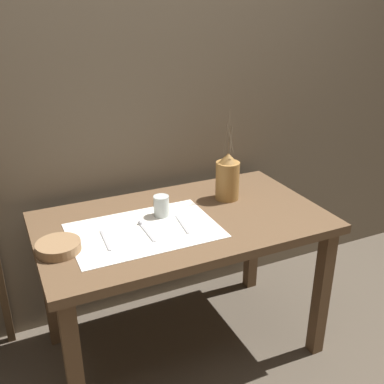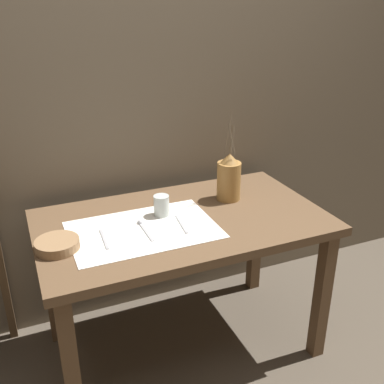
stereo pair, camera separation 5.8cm
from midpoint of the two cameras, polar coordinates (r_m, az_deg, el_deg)
The scene contains 10 objects.
ground_plane at distance 2.40m, azimuth -0.35°, elevation -18.76°, with size 12.00×12.00×0.00m, color brown.
stone_wall_back at distance 2.26m, azimuth -5.21°, elevation 12.82°, with size 7.00×0.06×2.40m.
wooden_table at distance 2.04m, azimuth -0.39°, elevation -5.74°, with size 1.27×0.73×0.71m.
linen_cloth at distance 1.90m, azimuth -5.32°, elevation -4.80°, with size 0.61×0.40×0.00m.
pitcher_with_flowers at distance 2.15m, azimuth 5.47°, elevation 1.76°, with size 0.11×0.11×0.44m.
wooden_bowl at distance 1.82m, azimuth -15.86°, elevation -6.47°, with size 0.17×0.17×0.04m.
glass_tumbler_near at distance 2.00m, azimuth -3.07°, elevation -1.73°, with size 0.07×0.07×0.09m.
knife_center at distance 1.85m, azimuth -10.22°, elevation -5.89°, with size 0.02×0.17×0.00m.
spoon_inner at distance 1.93m, azimuth -5.49°, elevation -4.31°, with size 0.02×0.18×0.02m.
fork_inner at distance 1.93m, azimuth -0.47°, elevation -4.10°, with size 0.03×0.17×0.00m.
Camera 2 is at (-0.66, -1.65, 1.61)m, focal length 42.00 mm.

